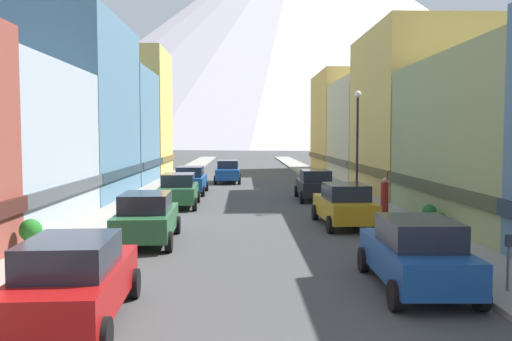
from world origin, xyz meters
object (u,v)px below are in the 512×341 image
object	(u,v)px
car_left_1	(147,217)
streetlamp_right	(357,131)
car_left_0	(73,280)
potted_plant_0	(429,215)
car_left_2	(179,190)
pedestrian_0	(385,196)
potted_plant_2	(31,233)
car_driving_0	(228,171)
car_right_0	(416,253)
car_right_2	(315,185)
car_left_3	(190,180)
potted_plant_1	(439,222)
parking_meter_near	(508,254)
car_right_1	(344,205)

from	to	relation	value
car_left_1	streetlamp_right	bearing A→B (deg)	41.40
car_left_0	potted_plant_0	bearing A→B (deg)	43.72
car_left_2	streetlamp_right	size ratio (longest dim) A/B	0.76
pedestrian_0	potted_plant_0	bearing A→B (deg)	-79.15
potted_plant_0	potted_plant_2	bearing A→B (deg)	-162.87
car_driving_0	pedestrian_0	distance (m)	19.44
car_left_2	potted_plant_0	bearing A→B (deg)	-33.81
car_left_2	potted_plant_0	xyz separation A→B (m)	(10.80, -7.23, -0.27)
car_right_0	potted_plant_2	distance (m)	11.44
potted_plant_0	car_left_1	bearing A→B (deg)	-168.52
streetlamp_right	car_driving_0	bearing A→B (deg)	113.71
car_right_0	potted_plant_0	xyz separation A→B (m)	(3.20, 8.10, -0.27)
car_left_1	pedestrian_0	xyz separation A→B (m)	(10.05, 6.10, 0.01)
car_left_2	streetlamp_right	world-z (taller)	streetlamp_right
potted_plant_2	car_right_2	bearing A→B (deg)	53.06
car_left_1	car_left_3	bearing A→B (deg)	90.01
car_left_0	car_left_2	bearing A→B (deg)	90.00
streetlamp_right	pedestrian_0	bearing A→B (deg)	-65.36
potted_plant_2	potted_plant_1	bearing A→B (deg)	13.00
car_right_0	potted_plant_1	xyz separation A→B (m)	(3.20, 7.02, -0.39)
car_left_0	pedestrian_0	distance (m)	17.43
car_left_2	parking_meter_near	bearing A→B (deg)	-59.15
car_right_0	car_right_2	world-z (taller)	same
potted_plant_0	streetlamp_right	bearing A→B (deg)	105.69
potted_plant_1	pedestrian_0	distance (m)	5.07
car_driving_0	potted_plant_2	xyz separation A→B (m)	(-5.40, -26.01, -0.14)
parking_meter_near	streetlamp_right	world-z (taller)	streetlamp_right
car_left_3	pedestrian_0	xyz separation A→B (m)	(10.05, -9.69, 0.01)
car_left_0	potted_plant_2	size ratio (longest dim) A/B	4.29
car_right_0	pedestrian_0	xyz separation A→B (m)	(2.45, 12.01, 0.01)
car_right_1	streetlamp_right	bearing A→B (deg)	72.15
potted_plant_0	pedestrian_0	bearing A→B (deg)	100.85
car_left_3	potted_plant_2	world-z (taller)	car_left_3
car_left_1	car_right_0	xyz separation A→B (m)	(7.60, -5.91, 0.00)
car_left_2	car_driving_0	xyz separation A→B (m)	(2.20, 14.46, 0.00)
car_driving_0	potted_plant_0	distance (m)	23.34
car_right_2	potted_plant_1	world-z (taller)	car_right_2
car_left_1	car_driving_0	bearing A→B (deg)	84.74
car_left_1	potted_plant_0	bearing A→B (deg)	11.48
car_right_0	potted_plant_0	bearing A→B (deg)	68.44
car_left_0	car_right_1	bearing A→B (deg)	56.30
car_left_1	parking_meter_near	world-z (taller)	car_left_1
parking_meter_near	car_left_0	bearing A→B (deg)	-170.63
car_driving_0	parking_meter_near	bearing A→B (deg)	-76.43
car_left_1	potted_plant_0	xyz separation A→B (m)	(10.80, 2.19, -0.27)
car_left_2	potted_plant_0	size ratio (longest dim) A/B	5.01
car_right_2	car_right_1	bearing A→B (deg)	-89.98
car_right_1	potted_plant_2	bearing A→B (deg)	-153.51
potted_plant_1	potted_plant_2	world-z (taller)	potted_plant_2
car_left_3	parking_meter_near	size ratio (longest dim) A/B	3.31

